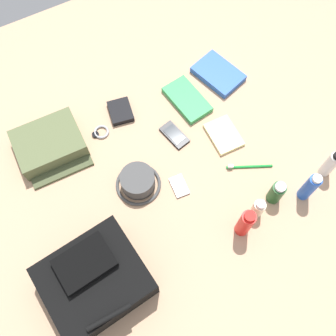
% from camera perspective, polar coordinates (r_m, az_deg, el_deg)
% --- Properties ---
extents(ground_plane, '(2.64, 2.02, 0.02)m').
position_cam_1_polar(ground_plane, '(1.52, -0.00, -0.78)').
color(ground_plane, tan).
rests_on(ground_plane, ground).
extents(backpack, '(0.34, 0.31, 0.17)m').
position_cam_1_polar(backpack, '(1.35, -10.57, -15.75)').
color(backpack, black).
rests_on(backpack, ground_plane).
extents(toiletry_pouch, '(0.26, 0.25, 0.08)m').
position_cam_1_polar(toiletry_pouch, '(1.59, -16.83, 3.26)').
color(toiletry_pouch, '#56603D').
rests_on(toiletry_pouch, ground_plane).
extents(bucket_hat, '(0.17, 0.17, 0.08)m').
position_cam_1_polar(bucket_hat, '(1.47, -4.41, -1.99)').
color(bucket_hat, '#454545').
rests_on(bucket_hat, ground_plane).
extents(toothpaste_tube, '(0.04, 0.04, 0.15)m').
position_cam_1_polar(toothpaste_tube, '(1.57, 22.56, 0.55)').
color(toothpaste_tube, white).
rests_on(toothpaste_tube, ground_plane).
extents(deodorant_spray, '(0.04, 0.04, 0.17)m').
position_cam_1_polar(deodorant_spray, '(1.49, 19.90, -2.63)').
color(deodorant_spray, blue).
rests_on(deodorant_spray, ground_plane).
extents(shampoo_bottle, '(0.05, 0.05, 0.12)m').
position_cam_1_polar(shampoo_bottle, '(1.48, 15.50, -3.45)').
color(shampoo_bottle, '#19471E').
rests_on(shampoo_bottle, ground_plane).
extents(lotion_bottle, '(0.04, 0.04, 0.11)m').
position_cam_1_polar(lotion_bottle, '(1.45, 12.94, -5.78)').
color(lotion_bottle, beige).
rests_on(lotion_bottle, ground_plane).
extents(sunscreen_spray, '(0.05, 0.05, 0.17)m').
position_cam_1_polar(sunscreen_spray, '(1.38, 11.17, -7.88)').
color(sunscreen_spray, red).
rests_on(sunscreen_spray, ground_plane).
extents(paperback_novel, '(0.19, 0.23, 0.03)m').
position_cam_1_polar(paperback_novel, '(1.75, 7.30, 13.42)').
color(paperback_novel, blue).
rests_on(paperback_novel, ground_plane).
extents(travel_guidebook, '(0.14, 0.22, 0.02)m').
position_cam_1_polar(travel_guidebook, '(1.66, 2.79, 9.90)').
color(travel_guidebook, '#2D934C').
rests_on(travel_guidebook, ground_plane).
extents(cell_phone, '(0.08, 0.13, 0.01)m').
position_cam_1_polar(cell_phone, '(1.58, 0.94, 4.83)').
color(cell_phone, black).
rests_on(cell_phone, ground_plane).
extents(media_player, '(0.06, 0.09, 0.01)m').
position_cam_1_polar(media_player, '(1.49, 1.63, -2.63)').
color(media_player, '#B7B7BC').
rests_on(media_player, ground_plane).
extents(wristwatch, '(0.07, 0.06, 0.01)m').
position_cam_1_polar(wristwatch, '(1.61, -9.79, 5.15)').
color(wristwatch, '#99999E').
rests_on(wristwatch, ground_plane).
extents(toothbrush, '(0.17, 0.09, 0.02)m').
position_cam_1_polar(toothbrush, '(1.55, 11.38, 0.20)').
color(toothbrush, '#198C33').
rests_on(toothbrush, ground_plane).
extents(wallet, '(0.11, 0.13, 0.02)m').
position_cam_1_polar(wallet, '(1.64, -6.93, 8.18)').
color(wallet, black).
rests_on(wallet, ground_plane).
extents(notepad, '(0.12, 0.15, 0.02)m').
position_cam_1_polar(notepad, '(1.59, 8.12, 4.78)').
color(notepad, beige).
rests_on(notepad, ground_plane).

